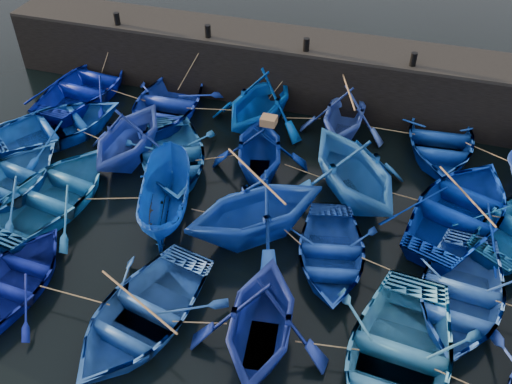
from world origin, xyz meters
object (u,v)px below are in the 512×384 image
(boat_8, at_px, (172,157))
(boat_0, at_px, (87,85))
(wooden_crate, at_px, (269,121))
(boat_13, at_px, (5,184))

(boat_8, bearing_deg, boat_0, 118.85)
(boat_0, distance_m, wooden_crate, 9.30)
(boat_0, bearing_deg, wooden_crate, 166.86)
(boat_8, bearing_deg, boat_13, -174.74)
(boat_13, bearing_deg, wooden_crate, -145.24)
(wooden_crate, bearing_deg, boat_13, -154.73)
(boat_13, relative_size, wooden_crate, 9.88)
(boat_0, xyz_separation_m, boat_13, (0.70, -6.58, -0.05))
(wooden_crate, bearing_deg, boat_8, -167.87)
(boat_8, distance_m, wooden_crate, 3.82)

